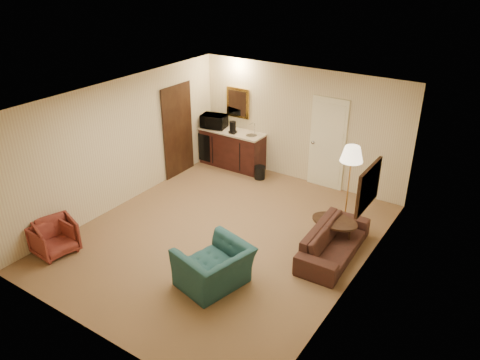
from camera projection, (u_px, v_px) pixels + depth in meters
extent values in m
plane|color=#8D6748|center=(223.00, 236.00, 8.73)|extent=(6.00, 6.00, 0.00)
cube|color=beige|center=(300.00, 125.00, 10.41)|extent=(5.00, 0.02, 2.60)
cube|color=beige|center=(121.00, 144.00, 9.40)|extent=(0.02, 6.00, 2.60)
cube|color=beige|center=(359.00, 213.00, 6.92)|extent=(0.02, 6.00, 2.60)
cube|color=white|center=(221.00, 101.00, 7.59)|extent=(5.00, 6.00, 0.02)
cube|color=#F6EFC9|center=(328.00, 144.00, 10.16)|extent=(0.82, 0.06, 2.05)
cube|color=black|center=(178.00, 131.00, 10.77)|extent=(0.06, 0.98, 2.10)
cube|color=gold|center=(238.00, 103.00, 11.10)|extent=(0.62, 0.04, 0.72)
cube|color=#321E10|center=(368.00, 187.00, 7.13)|extent=(0.06, 0.90, 0.70)
cube|color=#381512|center=(232.00, 149.00, 11.39)|extent=(1.64, 0.58, 0.92)
imported|color=black|center=(334.00, 237.00, 8.04)|extent=(0.62, 1.86, 0.72)
imported|color=#1C4746|center=(214.00, 261.00, 7.25)|extent=(0.91, 1.18, 0.92)
imported|color=brown|center=(56.00, 235.00, 8.16)|extent=(0.77, 0.80, 0.66)
imported|color=brown|center=(52.00, 239.00, 8.10)|extent=(0.59, 0.62, 0.60)
cube|color=#321E10|center=(334.00, 232.00, 8.42)|extent=(0.99, 0.86, 0.48)
cube|color=gold|center=(348.00, 186.00, 8.82)|extent=(0.50, 0.50, 1.61)
cylinder|color=black|center=(260.00, 172.00, 10.88)|extent=(0.26, 0.26, 0.31)
imported|color=black|center=(214.00, 120.00, 11.31)|extent=(0.65, 0.45, 0.40)
cylinder|color=black|center=(233.00, 127.00, 10.98)|extent=(0.16, 0.16, 0.29)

